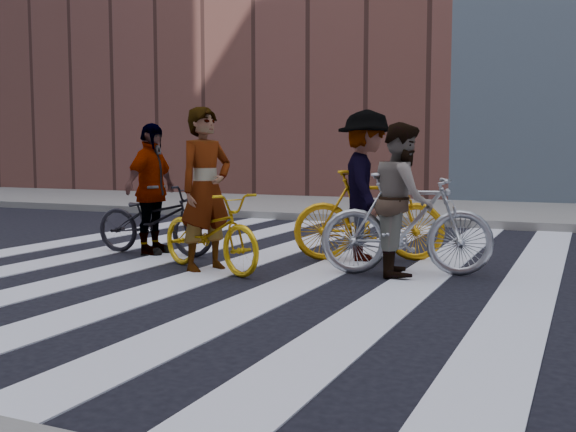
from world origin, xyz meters
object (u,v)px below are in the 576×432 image
Objects in this scene: rider_mid at (403,199)px; bike_yellow_left at (210,232)px; bike_yellow_right at (370,216)px; rider_left at (206,189)px; bike_silver_mid at (407,224)px; rider_rear at (151,189)px; bike_dark_rear at (155,220)px; rider_right at (366,186)px.

bike_yellow_left is at bearing 89.69° from rider_mid.
bike_yellow_right is 2.09m from rider_left.
bike_silver_mid is 1.00× the size of bike_yellow_right.
rider_left is 1.07× the size of rider_rear.
rider_rear reaches higher than rider_mid.
bike_yellow_right is at bearing 20.73° from rider_mid.
rider_right is at bearing -77.24° from bike_dark_rear.
rider_right reaches higher than bike_dark_rear.
rider_rear is at bearing 70.40° from bike_silver_mid.
bike_yellow_left is 2.05m from rider_right.
rider_mid is at bearing -93.00° from bike_dark_rear.
bike_yellow_left is 2.03m from bike_yellow_right.
rider_left is at bearing 112.66° from bike_yellow_left.
rider_right is at bearing 67.15° from bike_yellow_right.
bike_yellow_left is 1.60m from rider_rear.
rider_left is at bearing 89.29° from rider_mid.
rider_right is at bearing -22.74° from rider_left.
bike_silver_mid is 1.06× the size of bike_dark_rear.
rider_rear is (-2.73, -0.67, -0.07)m from rider_right.
rider_left is at bearing 111.76° from rider_right.
rider_rear is at bearing 80.61° from bike_yellow_right.
rider_rear is (-3.45, 0.11, 0.30)m from bike_silver_mid.
bike_silver_mid is 1.02m from bike_yellow_right.
bike_dark_rear is at bearing 80.85° from bike_yellow_right.
rider_mid reaches higher than bike_silver_mid.
bike_yellow_right is at bearing -112.85° from rider_right.
bike_yellow_right reaches higher than bike_yellow_left.
rider_rear is at bearing 83.27° from bike_yellow_left.
rider_rear is at bearing 80.85° from rider_right.
rider_left is at bearing 88.92° from bike_silver_mid.
bike_yellow_right is 2.81m from bike_dark_rear.
bike_yellow_left is at bearing -120.56° from rider_rear.
rider_rear is (-3.40, 0.11, 0.03)m from rider_mid.
bike_silver_mid is at bearing -107.82° from rider_mid.
bike_yellow_left is 2.19m from rider_mid.
bike_dark_rear is 0.95× the size of rider_right.
bike_yellow_right is (1.44, 1.42, 0.12)m from bike_yellow_left.
bike_yellow_right is 2.88m from rider_rear.
bike_yellow_left is 0.96× the size of bike_dark_rear.
rider_right is at bearing 22.92° from rider_mid.
rider_left is 1.11× the size of rider_mid.
bike_silver_mid is at bearing -50.60° from rider_left.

